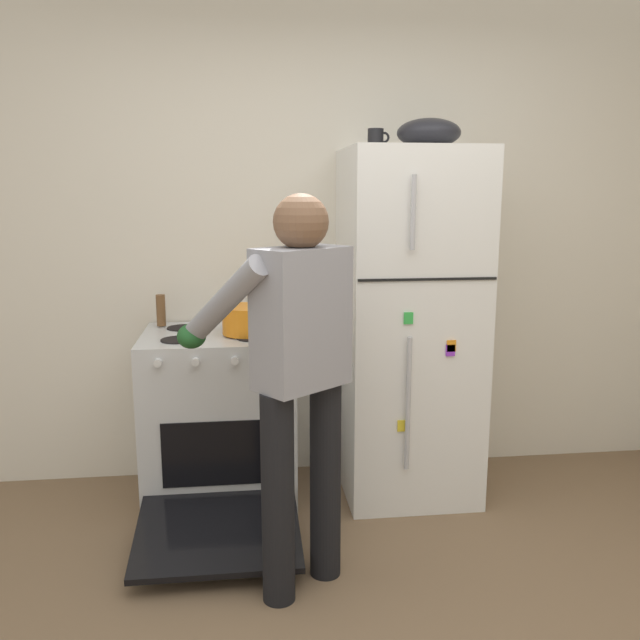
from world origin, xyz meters
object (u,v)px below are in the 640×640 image
at_px(refrigerator, 408,326).
at_px(stove_range, 220,419).
at_px(person_cook, 294,359).
at_px(mixing_bowl, 429,133).
at_px(coffee_mug, 376,138).
at_px(red_pot, 249,320).
at_px(pepper_mill, 161,310).

relative_size(refrigerator, stove_range, 1.51).
relative_size(person_cook, mixing_bowl, 5.02).
relative_size(stove_range, coffee_mug, 10.79).
bearing_deg(person_cook, refrigerator, 51.02).
distance_m(refrigerator, red_pot, 0.84).
bearing_deg(stove_range, pepper_mill, 144.03).
xyz_separation_m(coffee_mug, mixing_bowl, (0.26, -0.05, 0.02)).
bearing_deg(refrigerator, stove_range, -179.00).
bearing_deg(red_pot, stove_range, 168.60).
bearing_deg(person_cook, stove_range, 112.01).
relative_size(stove_range, person_cook, 0.76).
distance_m(stove_range, person_cook, 1.02).
relative_size(stove_range, pepper_mill, 7.25).
bearing_deg(mixing_bowl, person_cook, -132.17).
xyz_separation_m(person_cook, pepper_mill, (-0.63, 1.03, 0.02)).
bearing_deg(coffee_mug, refrigerator, -15.83).
distance_m(red_pot, mixing_bowl, 1.30).
xyz_separation_m(person_cook, coffee_mug, (0.49, 0.88, 0.91)).
relative_size(coffee_mug, pepper_mill, 0.67).
relative_size(refrigerator, red_pot, 5.00).
distance_m(refrigerator, mixing_bowl, 0.98).
height_order(refrigerator, stove_range, refrigerator).
bearing_deg(stove_range, person_cook, -67.99).
height_order(pepper_mill, mixing_bowl, mixing_bowl).
xyz_separation_m(stove_range, coffee_mug, (0.82, 0.07, 1.43)).
relative_size(person_cook, pepper_mill, 9.60).
bearing_deg(stove_range, coffee_mug, 4.73).
distance_m(person_cook, mixing_bowl, 1.45).
xyz_separation_m(refrigerator, coffee_mug, (-0.18, 0.05, 0.96)).
xyz_separation_m(stove_range, red_pot, (0.16, -0.03, 0.53)).
bearing_deg(mixing_bowl, pepper_mill, 171.73).
distance_m(pepper_mill, mixing_bowl, 1.66).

